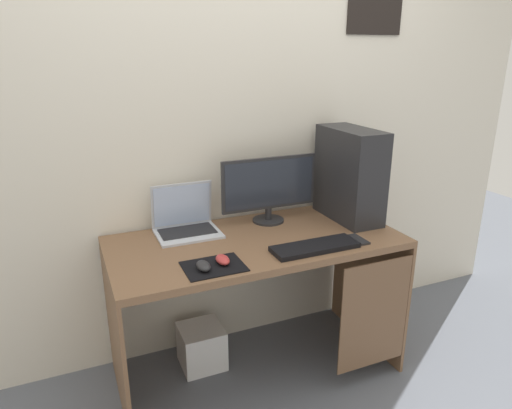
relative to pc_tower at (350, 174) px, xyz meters
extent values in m
plane|color=slate|center=(-0.59, -0.08, -1.02)|extent=(8.00, 8.00, 0.00)
cube|color=beige|center=(-0.59, 0.30, 0.28)|extent=(4.00, 0.04, 2.60)
cube|color=black|center=(0.29, 0.27, 0.85)|extent=(0.36, 0.01, 0.26)
cube|color=brown|center=(-0.59, -0.08, -0.27)|extent=(1.44, 0.68, 0.03)
cube|color=brown|center=(-1.30, -0.08, -0.65)|extent=(0.02, 0.68, 0.73)
cube|color=brown|center=(0.12, -0.08, -0.65)|extent=(0.02, 0.68, 0.73)
cube|color=brown|center=(-0.09, -0.42, -0.61)|extent=(0.40, 0.01, 0.59)
cube|color=#232326|center=(0.00, 0.00, 0.00)|extent=(0.19, 0.43, 0.50)
cylinder|color=#232326|center=(-0.43, 0.12, -0.24)|extent=(0.17, 0.17, 0.01)
cylinder|color=#232326|center=(-0.43, 0.12, -0.20)|extent=(0.04, 0.04, 0.07)
cube|color=#232326|center=(-0.43, 0.11, -0.03)|extent=(0.54, 0.02, 0.28)
cube|color=#232833|center=(-0.43, 0.10, -0.03)|extent=(0.51, 0.00, 0.25)
cube|color=#B7BCC6|center=(-0.88, 0.10, -0.24)|extent=(0.32, 0.24, 0.01)
cube|color=black|center=(-0.88, 0.12, -0.24)|extent=(0.28, 0.16, 0.00)
cube|color=#B7BCC6|center=(-0.88, 0.21, -0.12)|extent=(0.32, 0.04, 0.24)
cube|color=#ADC1E5|center=(-0.88, 0.20, -0.12)|extent=(0.29, 0.03, 0.21)
cube|color=black|center=(-0.38, -0.31, -0.24)|extent=(0.42, 0.14, 0.02)
cube|color=black|center=(-0.88, -0.30, -0.25)|extent=(0.26, 0.20, 0.00)
ellipsoid|color=#B23333|center=(-0.84, -0.29, -0.23)|extent=(0.06, 0.10, 0.03)
ellipsoid|color=#232326|center=(-0.93, -0.31, -0.23)|extent=(0.06, 0.10, 0.03)
cube|color=#232326|center=(-0.14, -0.30, -0.24)|extent=(0.07, 0.13, 0.01)
cube|color=white|center=(-0.85, 0.07, -0.90)|extent=(0.23, 0.23, 0.23)
camera|label=1|loc=(-1.42, -2.02, 0.64)|focal=32.22mm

